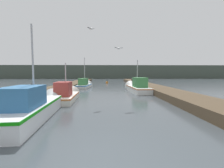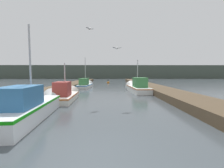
{
  "view_description": "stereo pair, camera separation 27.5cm",
  "coord_description": "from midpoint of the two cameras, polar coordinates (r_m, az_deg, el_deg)",
  "views": [
    {
      "loc": [
        0.05,
        -3.14,
        2.03
      ],
      "look_at": [
        0.48,
        12.43,
        0.9
      ],
      "focal_mm": 24.0,
      "sensor_mm": 36.0,
      "label": 1
    },
    {
      "loc": [
        0.33,
        -3.14,
        2.03
      ],
      "look_at": [
        0.48,
        12.43,
        0.9
      ],
      "focal_mm": 24.0,
      "sensor_mm": 36.0,
      "label": 2
    }
  ],
  "objects": [
    {
      "name": "ground_plane",
      "position": [
        3.74,
        -4.78,
        -28.65
      ],
      "size": [
        200.0,
        200.0,
        0.0
      ],
      "color": "#3D4449"
    },
    {
      "name": "distant_shore_ridge",
      "position": [
        62.96,
        -1.75,
        4.57
      ],
      "size": [
        120.0,
        16.0,
        4.98
      ],
      "color": "#424C42",
      "rests_on": "ground_plane"
    },
    {
      "name": "mooring_piling_0",
      "position": [
        24.39,
        8.37,
        0.68
      ],
      "size": [
        0.34,
        0.34,
        1.13
      ],
      "color": "#473523",
      "rests_on": "ground_plane"
    },
    {
      "name": "fishing_boat_3",
      "position": [
        21.34,
        -10.69,
        -0.21
      ],
      "size": [
        1.63,
        5.08,
        4.6
      ],
      "rotation": [
        0.0,
        0.0,
        -0.05
      ],
      "color": "silver",
      "rests_on": "ground_plane"
    },
    {
      "name": "seagull_lead",
      "position": [
        11.21,
        -8.77,
        20.11
      ],
      "size": [
        0.48,
        0.47,
        0.12
      ],
      "rotation": [
        0.0,
        0.0,
        0.77
      ],
      "color": "white"
    },
    {
      "name": "fishing_boat_1",
      "position": [
        11.82,
        -17.58,
        -3.9
      ],
      "size": [
        1.66,
        4.64,
        3.21
      ],
      "rotation": [
        0.0,
        0.0,
        0.06
      ],
      "color": "silver",
      "rests_on": "ground_plane"
    },
    {
      "name": "dock_left",
      "position": [
        20.03,
        -17.93,
        -1.1
      ],
      "size": [
        2.54,
        40.0,
        0.53
      ],
      "color": "#4C3D2B",
      "rests_on": "ground_plane"
    },
    {
      "name": "dock_right",
      "position": [
        19.93,
        13.77,
        -1.05
      ],
      "size": [
        2.54,
        40.0,
        0.53
      ],
      "color": "#4C3D2B",
      "rests_on": "ground_plane"
    },
    {
      "name": "fishing_boat_2",
      "position": [
        16.96,
        8.85,
        -1.15
      ],
      "size": [
        1.95,
        6.42,
        3.9
      ],
      "rotation": [
        0.0,
        0.0,
        0.07
      ],
      "color": "silver",
      "rests_on": "ground_plane"
    },
    {
      "name": "channel_buoy",
      "position": [
        30.0,
        -2.2,
        0.54
      ],
      "size": [
        0.49,
        0.49,
        0.99
      ],
      "color": "#BF6513",
      "rests_on": "ground_plane"
    },
    {
      "name": "fishing_boat_0",
      "position": [
        7.94,
        -28.12,
        -7.3
      ],
      "size": [
        1.87,
        6.01,
        4.54
      ],
      "rotation": [
        0.0,
        0.0,
        0.08
      ],
      "color": "silver",
      "rests_on": "ground_plane"
    },
    {
      "name": "mooring_piling_1",
      "position": [
        9.08,
        -30.43,
        -6.2
      ],
      "size": [
        0.35,
        0.35,
        0.96
      ],
      "color": "#473523",
      "rests_on": "ground_plane"
    },
    {
      "name": "mooring_piling_2",
      "position": [
        26.57,
        7.37,
        0.87
      ],
      "size": [
        0.36,
        0.36,
        1.03
      ],
      "color": "#473523",
      "rests_on": "ground_plane"
    },
    {
      "name": "seagull_1",
      "position": [
        9.71,
        1.67,
        13.48
      ],
      "size": [
        0.56,
        0.31,
        0.12
      ],
      "rotation": [
        0.0,
        0.0,
        0.31
      ],
      "color": "white"
    }
  ]
}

